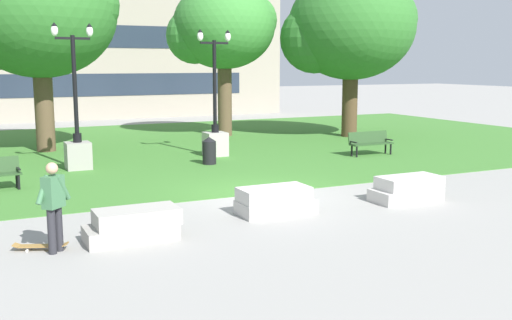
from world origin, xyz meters
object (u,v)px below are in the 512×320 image
at_px(person_skateboarder, 54,202).
at_px(lamp_post_left, 77,140).
at_px(concrete_block_left, 275,201).
at_px(park_bench_near_left, 370,142).
at_px(skateboard, 41,246).
at_px(concrete_block_center, 134,225).
at_px(trash_bin, 209,150).
at_px(concrete_block_right, 407,189).
at_px(lamp_post_right, 215,130).

relative_size(person_skateboarder, lamp_post_left, 0.36).
height_order(concrete_block_left, park_bench_near_left, park_bench_near_left).
bearing_deg(concrete_block_left, skateboard, -173.86).
bearing_deg(concrete_block_center, park_bench_near_left, 33.03).
bearing_deg(trash_bin, concrete_block_left, -99.02).
bearing_deg(trash_bin, park_bench_near_left, -6.25).
xyz_separation_m(concrete_block_right, skateboard, (-9.01, -0.29, -0.22)).
height_order(skateboard, lamp_post_left, lamp_post_left).
bearing_deg(concrete_block_right, person_skateboarder, -176.45).
bearing_deg(person_skateboarder, skateboard, 134.44).
xyz_separation_m(skateboard, lamp_post_right, (7.36, 9.46, 0.91)).
height_order(concrete_block_right, lamp_post_left, lamp_post_left).
distance_m(concrete_block_right, park_bench_near_left, 7.77).
height_order(concrete_block_center, lamp_post_right, lamp_post_right).
height_order(skateboard, lamp_post_right, lamp_post_right).
bearing_deg(person_skateboarder, trash_bin, 52.28).
relative_size(person_skateboarder, lamp_post_right, 0.36).
bearing_deg(lamp_post_left, trash_bin, -12.69).
relative_size(person_skateboarder, park_bench_near_left, 0.95).
xyz_separation_m(person_skateboarder, skateboard, (-0.25, 0.25, -0.88)).
relative_size(lamp_post_left, lamp_post_right, 1.01).
relative_size(concrete_block_right, trash_bin, 1.90).
bearing_deg(concrete_block_left, concrete_block_right, -4.36).
distance_m(lamp_post_left, trash_bin, 4.45).
height_order(concrete_block_left, lamp_post_right, lamp_post_right).
xyz_separation_m(park_bench_near_left, lamp_post_right, (-5.45, 2.40, 0.45)).
bearing_deg(trash_bin, concrete_block_right, -71.11).
xyz_separation_m(skateboard, park_bench_near_left, (12.81, 7.07, 0.45)).
distance_m(concrete_block_right, lamp_post_left, 10.91).
distance_m(concrete_block_center, lamp_post_right, 11.11).
distance_m(concrete_block_center, trash_bin, 9.17).
distance_m(concrete_block_center, skateboard, 1.78).
relative_size(concrete_block_center, skateboard, 1.82).
xyz_separation_m(park_bench_near_left, trash_bin, (-6.36, 0.70, -0.04)).
relative_size(concrete_block_right, lamp_post_right, 0.39).
relative_size(concrete_block_left, concrete_block_right, 0.98).
distance_m(person_skateboarder, lamp_post_right, 12.04).
bearing_deg(lamp_post_right, concrete_block_left, -102.99).
height_order(concrete_block_center, person_skateboarder, person_skateboarder).
height_order(person_skateboarder, lamp_post_right, lamp_post_right).
distance_m(park_bench_near_left, lamp_post_left, 10.81).
bearing_deg(park_bench_near_left, concrete_block_left, -139.12).
bearing_deg(skateboard, concrete_block_right, 1.84).
bearing_deg(concrete_block_left, person_skateboarder, -170.73).
relative_size(lamp_post_right, trash_bin, 4.94).
relative_size(park_bench_near_left, lamp_post_right, 0.38).
height_order(concrete_block_right, person_skateboarder, person_skateboarder).
relative_size(skateboard, park_bench_near_left, 0.56).
bearing_deg(lamp_post_left, concrete_block_right, -50.88).
bearing_deg(lamp_post_left, skateboard, -103.77).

